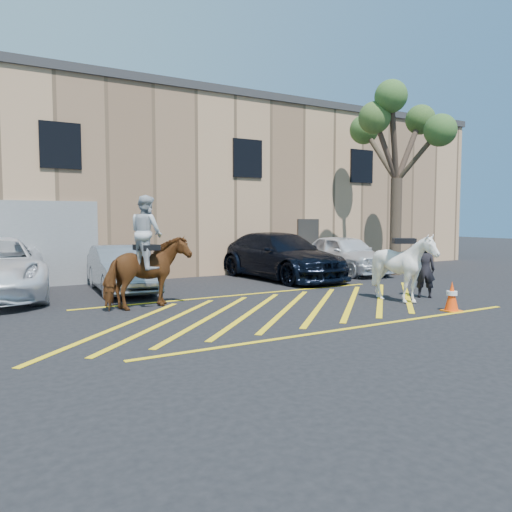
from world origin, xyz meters
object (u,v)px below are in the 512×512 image
tree (397,129)px  traffic_cone (452,296)px  car_blue_suv (281,256)px  mounted_bay (147,263)px  car_silver_sedan (122,269)px  saddled_white (403,268)px  handler (425,270)px  car_white_suv (345,254)px

tree → traffic_cone: bearing=-126.2°
car_blue_suv → mounted_bay: 7.05m
traffic_cone → tree: size_ratio=0.10×
traffic_cone → tree: tree is taller
car_silver_sedan → traffic_cone: car_silver_sedan is taller
car_silver_sedan → tree: 11.73m
saddled_white → traffic_cone: size_ratio=3.05×
car_blue_suv → traffic_cone: 7.51m
traffic_cone → car_blue_suv: bearing=90.0°
car_blue_suv → tree: bearing=-18.2°
handler → traffic_cone: bearing=98.0°
car_silver_sedan → car_blue_suv: size_ratio=0.73×
handler → traffic_cone: (-1.08, -1.76, -0.43)m
car_blue_suv → traffic_cone: (0.00, -7.49, -0.48)m
car_white_suv → car_blue_suv: bearing=-174.0°
mounted_bay → traffic_cone: bearing=-33.6°
car_white_suv → mounted_bay: mounted_bay is taller
handler → tree: tree is taller
car_blue_suv → car_white_suv: size_ratio=1.27×
car_white_suv → mounted_bay: (-9.38, -3.55, 0.35)m
saddled_white → tree: 8.18m
car_blue_suv → traffic_cone: bearing=-93.8°
car_silver_sedan → saddled_white: saddled_white is taller
car_white_suv → tree: (1.42, -1.35, 4.91)m
traffic_cone → saddled_white: bearing=90.4°
traffic_cone → tree: 9.46m
handler → saddled_white: size_ratio=0.71×
traffic_cone → handler: bearing=58.6°
car_blue_suv → mounted_bay: (-6.18, -3.39, 0.28)m
car_white_suv → tree: bearing=-40.5°
mounted_bay → tree: size_ratio=0.38×
car_blue_suv → saddled_white: size_ratio=2.63×
tree → car_white_suv: bearing=136.4°
car_silver_sedan → car_white_suv: car_white_suv is taller
saddled_white → car_blue_suv: bearing=89.9°
car_white_suv → saddled_white: size_ratio=2.07×
car_silver_sedan → saddled_white: size_ratio=1.92×
car_white_suv → handler: 6.26m
car_blue_suv → mounted_bay: mounted_bay is taller
mounted_bay → traffic_cone: 7.46m
mounted_bay → tree: 11.93m
traffic_cone → car_silver_sedan: bearing=129.7°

